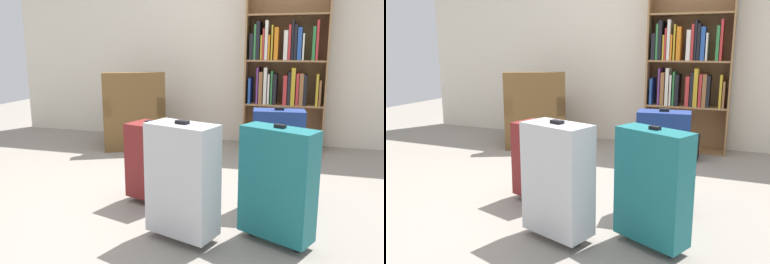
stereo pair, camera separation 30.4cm
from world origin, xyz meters
TOP-DOWN VIEW (x-y plane):
  - ground_plane at (0.00, 0.00)m, footprint 10.24×10.24m
  - back_wall at (0.00, 2.22)m, footprint 5.85×0.10m
  - bookshelf at (0.74, 2.01)m, footprint 0.92×0.31m
  - armchair at (-0.99, 1.58)m, footprint 0.94×0.94m
  - mug at (-0.47, 1.70)m, footprint 0.12×0.08m
  - storage_box at (0.74, 1.58)m, footprint 0.42×0.25m
  - suitcase_silver at (0.31, -0.57)m, footprint 0.47×0.34m
  - suitcase_teal at (0.87, -0.46)m, footprint 0.48×0.35m
  - suitcase_navy_blue at (0.83, 0.09)m, footprint 0.38×0.22m
  - suitcase_dark_red at (-0.10, -0.04)m, footprint 0.40×0.34m

SIDE VIEW (x-z plane):
  - ground_plane at x=0.00m, z-range 0.00..0.00m
  - mug at x=-0.47m, z-range 0.00..0.10m
  - storage_box at x=0.74m, z-range 0.01..0.27m
  - armchair at x=-0.99m, z-range -0.13..0.77m
  - suitcase_dark_red at x=-0.10m, z-range 0.01..0.65m
  - suitcase_teal at x=0.87m, z-range 0.01..0.76m
  - suitcase_silver at x=0.31m, z-range 0.01..0.77m
  - suitcase_navy_blue at x=0.83m, z-range 0.01..0.78m
  - bookshelf at x=0.74m, z-range -0.02..2.01m
  - back_wall at x=0.00m, z-range 0.00..2.60m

